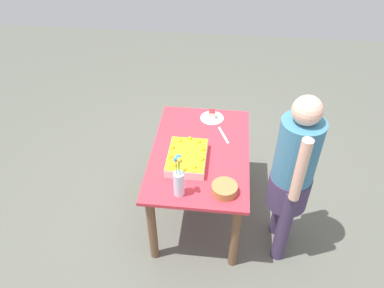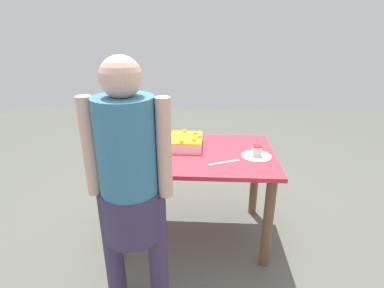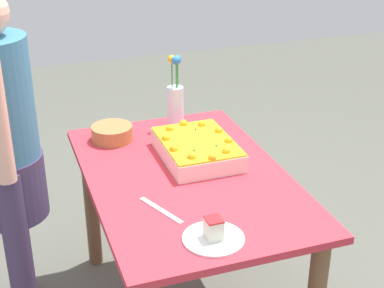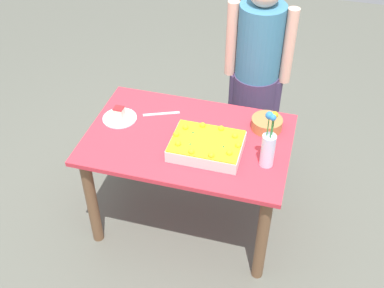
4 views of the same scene
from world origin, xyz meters
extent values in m
cube|color=#D0313F|center=(0.00, 0.00, 0.72)|extent=(1.22, 0.80, 0.03)
cylinder|color=brown|center=(-0.53, -0.32, 0.35)|extent=(0.07, 0.07, 0.70)
cylinder|color=brown|center=(-0.53, 0.32, 0.35)|extent=(0.07, 0.07, 0.70)
cube|color=#FFDCD4|center=(-0.14, 0.09, 0.77)|extent=(0.41, 0.30, 0.07)
cube|color=gold|center=(-0.14, 0.09, 0.81)|extent=(0.40, 0.30, 0.01)
sphere|color=gold|center=(0.05, 0.09, 0.82)|extent=(0.04, 0.04, 0.04)
sphere|color=gold|center=(0.01, 0.17, 0.82)|extent=(0.04, 0.04, 0.04)
sphere|color=gold|center=(-0.08, 0.22, 0.82)|extent=(0.04, 0.04, 0.04)
sphere|color=gold|center=(-0.19, 0.22, 0.82)|extent=(0.04, 0.04, 0.04)
sphere|color=gold|center=(-0.28, 0.17, 0.82)|extent=(0.04, 0.04, 0.04)
sphere|color=gold|center=(-0.32, 0.09, 0.82)|extent=(0.04, 0.04, 0.04)
sphere|color=gold|center=(-0.28, 0.02, 0.82)|extent=(0.04, 0.04, 0.04)
sphere|color=gold|center=(-0.19, -0.03, 0.82)|extent=(0.04, 0.04, 0.04)
sphere|color=gold|center=(-0.08, -0.03, 0.82)|extent=(0.04, 0.04, 0.04)
sphere|color=gold|center=(0.01, 0.02, 0.82)|extent=(0.04, 0.04, 0.04)
cone|color=#2D8438|center=(-0.24, 0.12, 0.82)|extent=(0.02, 0.02, 0.02)
cone|color=#2D8438|center=(-0.04, 0.05, 0.82)|extent=(0.02, 0.02, 0.02)
cone|color=#2D8438|center=(-0.05, 0.15, 0.82)|extent=(0.02, 0.02, 0.02)
cylinder|color=white|center=(0.46, -0.06, 0.74)|extent=(0.21, 0.21, 0.01)
cube|color=white|center=(0.46, -0.06, 0.77)|extent=(0.06, 0.06, 0.07)
cube|color=red|center=(0.46, -0.06, 0.81)|extent=(0.06, 0.06, 0.01)
cube|color=silver|center=(0.23, -0.18, 0.73)|extent=(0.22, 0.11, 0.00)
cylinder|color=silver|center=(-0.49, 0.11, 0.83)|extent=(0.08, 0.08, 0.20)
cylinder|color=#2D8438|center=(-0.47, 0.11, 1.00)|extent=(0.01, 0.01, 0.14)
sphere|color=#2D79C6|center=(-0.47, 0.11, 1.07)|extent=(0.04, 0.04, 0.04)
cylinder|color=#2D8438|center=(-0.49, 0.12, 1.00)|extent=(0.01, 0.01, 0.14)
sphere|color=#2F7BC5|center=(-0.49, 0.12, 1.07)|extent=(0.03, 0.03, 0.03)
cylinder|color=#2D8438|center=(-0.50, 0.10, 1.00)|extent=(0.01, 0.01, 0.14)
sphere|color=#F5AA1E|center=(-0.50, 0.10, 1.07)|extent=(0.04, 0.04, 0.04)
cylinder|color=#AD7741|center=(-0.44, -0.21, 0.77)|extent=(0.19, 0.19, 0.07)
cylinder|color=#433356|center=(-0.16, -0.70, 0.39)|extent=(0.11, 0.11, 0.78)
cylinder|color=#433356|center=(-0.42, -0.70, 0.39)|extent=(0.11, 0.11, 0.78)
cylinder|color=#433356|center=(-0.29, -0.70, 0.66)|extent=(0.31, 0.31, 0.28)
camera|label=1|loc=(-2.31, -0.19, 2.75)|focal=35.00mm
camera|label=2|loc=(0.11, -2.06, 1.60)|focal=28.00mm
camera|label=3|loc=(2.01, -0.68, 1.89)|focal=55.00mm
camera|label=4|loc=(-0.61, 2.13, 2.57)|focal=45.00mm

